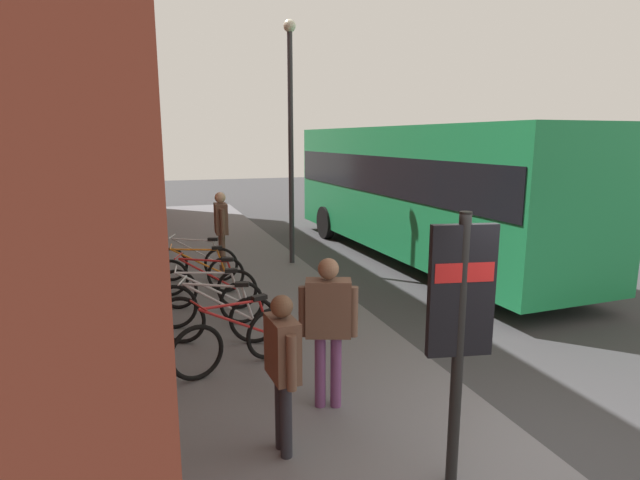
{
  "coord_description": "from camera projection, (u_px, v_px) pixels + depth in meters",
  "views": [
    {
      "loc": [
        -3.35,
        3.55,
        3.09
      ],
      "look_at": [
        4.3,
        0.94,
        1.47
      ],
      "focal_mm": 28.76,
      "sensor_mm": 36.0,
      "label": 1
    }
  ],
  "objects": [
    {
      "name": "transit_info_sign",
      "position": [
        460.0,
        309.0,
        4.17
      ],
      "size": [
        0.18,
        0.56,
        2.4
      ],
      "color": "black",
      "rests_on": "sidewalk_pavement"
    },
    {
      "name": "bicycle_leaning_wall",
      "position": [
        196.0,
        263.0,
        10.73
      ],
      "size": [
        0.7,
        1.69,
        0.97
      ],
      "color": "black",
      "rests_on": "sidewalk_pavement"
    },
    {
      "name": "ground",
      "position": [
        382.0,
        288.0,
        10.72
      ],
      "size": [
        60.0,
        60.0,
        0.0
      ],
      "primitive_type": "plane",
      "color": "#38383A"
    },
    {
      "name": "sidewalk_pavement",
      "position": [
        235.0,
        273.0,
        11.7
      ],
      "size": [
        24.0,
        3.5,
        0.12
      ],
      "primitive_type": "cube",
      "color": "slate",
      "rests_on": "ground"
    },
    {
      "name": "bicycle_beside_lamp",
      "position": [
        209.0,
        303.0,
        8.15
      ],
      "size": [
        0.48,
        1.77,
        0.97
      ],
      "color": "black",
      "rests_on": "sidewalk_pavement"
    },
    {
      "name": "bicycle_mid_rack",
      "position": [
        199.0,
        275.0,
        9.83
      ],
      "size": [
        0.48,
        1.77,
        0.97
      ],
      "color": "black",
      "rests_on": "sidewalk_pavement"
    },
    {
      "name": "street_lamp",
      "position": [
        291.0,
        125.0,
        11.79
      ],
      "size": [
        0.28,
        0.28,
        5.55
      ],
      "color": "#333338",
      "rests_on": "sidewalk_pavement"
    },
    {
      "name": "pedestrian_crossing_street",
      "position": [
        283.0,
        358.0,
        4.74
      ],
      "size": [
        0.6,
        0.25,
        1.57
      ],
      "color": "#26262D",
      "rests_on": "sidewalk_pavement"
    },
    {
      "name": "city_bus",
      "position": [
        418.0,
        185.0,
        13.01
      ],
      "size": [
        10.57,
        2.89,
        3.35
      ],
      "color": "#1E8C4C",
      "rests_on": "ground"
    },
    {
      "name": "bicycle_end_of_row",
      "position": [
        236.0,
        340.0,
        6.64
      ],
      "size": [
        0.68,
        1.7,
        0.97
      ],
      "color": "black",
      "rests_on": "sidewalk_pavement"
    },
    {
      "name": "bicycle_under_window",
      "position": [
        218.0,
        318.0,
        7.46
      ],
      "size": [
        0.68,
        1.7,
        0.97
      ],
      "color": "black",
      "rests_on": "sidewalk_pavement"
    },
    {
      "name": "pedestrian_by_facade",
      "position": [
        328.0,
        318.0,
        5.57
      ],
      "size": [
        0.4,
        0.62,
        1.71
      ],
      "color": "#723F72",
      "rests_on": "sidewalk_pavement"
    },
    {
      "name": "bicycle_far_end",
      "position": [
        208.0,
        288.0,
        8.98
      ],
      "size": [
        0.7,
        1.69,
        0.97
      ],
      "color": "black",
      "rests_on": "sidewalk_pavement"
    },
    {
      "name": "pedestrian_near_bus",
      "position": [
        221.0,
        224.0,
        11.3
      ],
      "size": [
        0.68,
        0.28,
        1.81
      ],
      "color": "brown",
      "rests_on": "sidewalk_pavement"
    },
    {
      "name": "station_facade",
      "position": [
        125.0,
        53.0,
        11.03
      ],
      "size": [
        22.0,
        0.65,
        9.79
      ],
      "color": "brown",
      "rests_on": "ground"
    }
  ]
}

